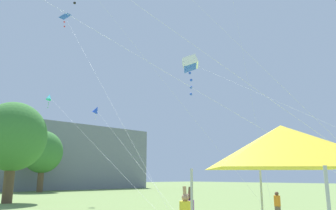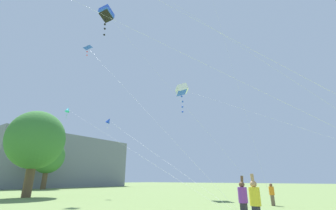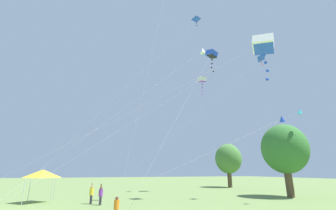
# 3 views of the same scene
# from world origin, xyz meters

# --- Properties ---
(distant_building) EXTENTS (31.04, 12.67, 11.80)m
(distant_building) POSITION_xyz_m (18.53, 59.32, 5.90)
(distant_building) COLOR slate
(distant_building) RESTS_ON ground
(tree_far_right) EXTENTS (6.00, 5.40, 9.05)m
(tree_far_right) POSITION_xyz_m (-0.97, 30.32, 5.85)
(tree_far_right) COLOR brown
(tree_far_right) RESTS_ON ground
(tree_far_centre) EXTENTS (6.12, 5.51, 9.23)m
(tree_far_centre) POSITION_xyz_m (9.68, 48.75, 5.97)
(tree_far_centre) COLOR brown
(tree_far_centre) RESTS_ON ground
(festival_tent) EXTENTS (2.69, 2.69, 3.23)m
(festival_tent) POSITION_xyz_m (-5.56, 2.03, 2.82)
(festival_tent) COLOR #B7B7BC
(festival_tent) RESTS_ON ground
(person_orange_shirt) EXTENTS (0.35, 0.35, 1.47)m
(person_orange_shirt) POSITION_xyz_m (5.87, 8.37, 0.79)
(person_orange_shirt) COLOR brown
(person_orange_shirt) RESTS_ON ground
(kite_cyan_diamond_0) EXTENTS (4.87, 23.32, 10.52)m
(kite_cyan_diamond_0) POSITION_xyz_m (2.10, 30.32, 10.07)
(kite_cyan_diamond_0) COLOR silver
(kite_cyan_diamond_0) RESTS_ON ground
(kite_blue_delta_1) EXTENTS (4.39, 19.52, 17.57)m
(kite_blue_delta_1) POSITION_xyz_m (1.18, 26.22, 17.00)
(kite_blue_delta_1) COLOR silver
(kite_blue_delta_1) RESTS_ON ground
(kite_white_box_3) EXTENTS (7.64, 22.48, 13.18)m
(kite_white_box_3) POSITION_xyz_m (9.91, 18.28, 12.41)
(kite_white_box_3) COLOR silver
(kite_white_box_3) RESTS_ON ground
(kite_blue_diamond_8) EXTENTS (6.46, 17.85, 8.77)m
(kite_blue_diamond_8) POSITION_xyz_m (4.31, 24.97, 8.28)
(kite_blue_diamond_8) COLOR silver
(kite_blue_diamond_8) RESTS_ON ground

